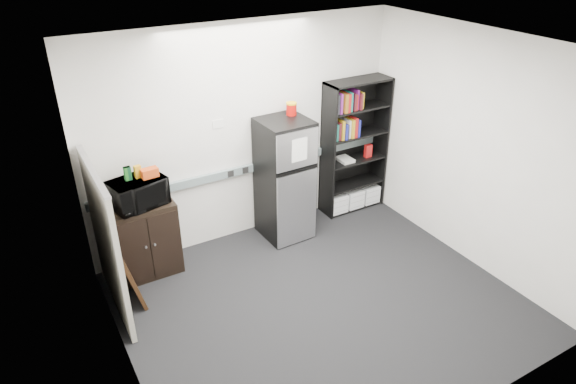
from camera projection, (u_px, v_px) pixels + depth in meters
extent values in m
plane|color=black|center=(322.00, 303.00, 5.53)|extent=(4.00, 4.00, 0.00)
cube|color=silver|center=(246.00, 134.00, 6.23)|extent=(4.00, 0.02, 2.70)
cube|color=silver|center=(474.00, 151.00, 5.78)|extent=(0.02, 3.50, 2.70)
cube|color=silver|center=(113.00, 254.00, 4.01)|extent=(0.02, 3.50, 2.70)
cube|color=white|center=(332.00, 50.00, 4.25)|extent=(4.00, 3.50, 0.02)
cube|color=slate|center=(248.00, 169.00, 6.42)|extent=(3.92, 0.05, 0.10)
cube|color=white|center=(218.00, 124.00, 5.97)|extent=(0.14, 0.00, 0.10)
cube|color=black|center=(328.00, 153.00, 6.77)|extent=(0.02, 0.34, 1.85)
cube|color=black|center=(380.00, 141.00, 7.15)|extent=(0.02, 0.34, 1.85)
cube|color=black|center=(347.00, 143.00, 7.08)|extent=(0.90, 0.02, 1.85)
cube|color=black|center=(359.00, 81.00, 6.53)|extent=(0.90, 0.34, 0.02)
cube|color=black|center=(351.00, 205.00, 7.39)|extent=(0.85, 0.32, 0.03)
cube|color=black|center=(352.00, 183.00, 7.22)|extent=(0.85, 0.32, 0.03)
cube|color=black|center=(354.00, 159.00, 7.05)|extent=(0.85, 0.32, 0.02)
cube|color=black|center=(355.00, 134.00, 6.87)|extent=(0.85, 0.32, 0.02)
cube|color=black|center=(357.00, 108.00, 6.70)|extent=(0.85, 0.32, 0.02)
cube|color=white|center=(335.00, 202.00, 7.19)|extent=(0.25, 0.30, 0.25)
cube|color=white|center=(351.00, 197.00, 7.31)|extent=(0.25, 0.30, 0.25)
cube|color=white|center=(367.00, 192.00, 7.43)|extent=(0.25, 0.30, 0.25)
cube|color=gray|center=(106.00, 242.00, 5.14)|extent=(0.05, 1.30, 1.60)
cube|color=#B2B2B7|center=(92.00, 170.00, 4.75)|extent=(0.06, 1.30, 0.02)
cube|color=black|center=(145.00, 239.00, 5.83)|extent=(0.72, 0.45, 0.89)
cube|color=black|center=(135.00, 253.00, 5.58)|extent=(0.33, 0.01, 0.79)
cube|color=black|center=(166.00, 244.00, 5.73)|extent=(0.33, 0.01, 0.79)
cylinder|color=#B2B2B7|center=(146.00, 247.00, 5.60)|extent=(0.02, 0.02, 0.02)
cylinder|color=#B2B2B7|center=(155.00, 245.00, 5.65)|extent=(0.02, 0.02, 0.02)
imported|color=black|center=(138.00, 193.00, 5.53)|extent=(0.65, 0.51, 0.32)
cube|color=#1B611C|center=(128.00, 173.00, 5.42)|extent=(0.08, 0.06, 0.15)
cube|color=#0C361E|center=(128.00, 173.00, 5.42)|extent=(0.08, 0.06, 0.15)
cube|color=#C98B12|center=(138.00, 172.00, 5.47)|extent=(0.08, 0.06, 0.14)
cube|color=#C64213|center=(150.00, 173.00, 5.49)|extent=(0.19, 0.12, 0.10)
cube|color=black|center=(285.00, 180.00, 6.41)|extent=(0.60, 0.60, 1.55)
cube|color=silver|center=(298.00, 150.00, 5.93)|extent=(0.56, 0.04, 0.46)
cube|color=silver|center=(297.00, 209.00, 6.31)|extent=(0.56, 0.04, 0.99)
cube|color=black|center=(298.00, 171.00, 6.05)|extent=(0.56, 0.02, 0.03)
cube|color=white|center=(300.00, 150.00, 5.93)|extent=(0.21, 0.01, 0.28)
cube|color=black|center=(284.00, 121.00, 6.04)|extent=(0.60, 0.60, 0.02)
cylinder|color=#B00D08|center=(291.00, 109.00, 6.17)|extent=(0.13, 0.13, 0.15)
cylinder|color=gold|center=(291.00, 102.00, 6.13)|extent=(0.13, 0.13, 0.02)
cube|color=black|center=(122.00, 261.00, 5.44)|extent=(0.25, 0.72, 0.91)
cube|color=beige|center=(124.00, 260.00, 5.45)|extent=(0.19, 0.61, 0.76)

